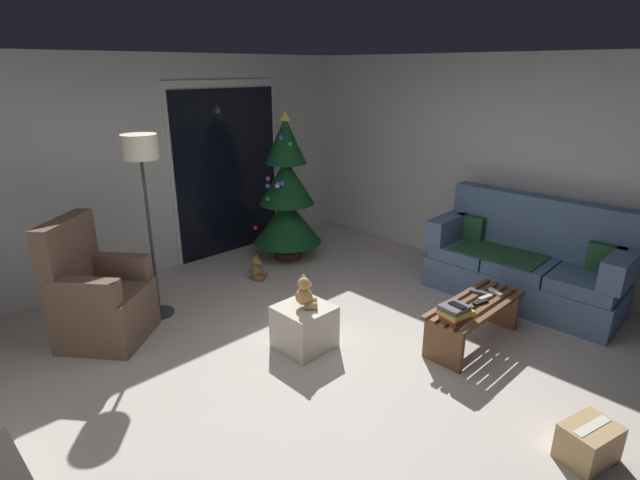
{
  "coord_description": "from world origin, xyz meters",
  "views": [
    {
      "loc": [
        -2.55,
        -2.33,
        2.35
      ],
      "look_at": [
        0.4,
        0.7,
        0.85
      ],
      "focal_mm": 27.52,
      "sensor_mm": 36.0,
      "label": 1
    }
  ],
  "objects_px": {
    "remote_graphite": "(478,292)",
    "armchair": "(98,298)",
    "christmas_tree": "(287,196)",
    "remote_white": "(496,292)",
    "floor_lamp": "(142,165)",
    "cardboard_box_taped_mid_floor": "(589,442)",
    "remote_silver": "(485,297)",
    "coffee_table": "(474,316)",
    "book_stack": "(455,312)",
    "ottoman": "(304,327)",
    "cell_phone": "(457,305)",
    "teddy_bear_honey": "(305,294)",
    "teddy_bear_chestnut_by_tree": "(256,269)",
    "remote_black": "(481,302)",
    "couch": "(526,263)"
  },
  "relations": [
    {
      "from": "cardboard_box_taped_mid_floor",
      "to": "teddy_bear_chestnut_by_tree",
      "type": "bearing_deg",
      "value": 86.77
    },
    {
      "from": "remote_graphite",
      "to": "remote_white",
      "type": "height_order",
      "value": "same"
    },
    {
      "from": "remote_silver",
      "to": "ottoman",
      "type": "height_order",
      "value": "remote_silver"
    },
    {
      "from": "coffee_table",
      "to": "remote_graphite",
      "type": "distance_m",
      "value": 0.25
    },
    {
      "from": "remote_graphite",
      "to": "coffee_table",
      "type": "bearing_deg",
      "value": -170.72
    },
    {
      "from": "coffee_table",
      "to": "cardboard_box_taped_mid_floor",
      "type": "distance_m",
      "value": 1.43
    },
    {
      "from": "remote_black",
      "to": "floor_lamp",
      "type": "xyz_separation_m",
      "value": [
        -1.77,
        2.5,
        1.1
      ]
    },
    {
      "from": "cell_phone",
      "to": "armchair",
      "type": "relative_size",
      "value": 0.13
    },
    {
      "from": "christmas_tree",
      "to": "teddy_bear_chestnut_by_tree",
      "type": "distance_m",
      "value": 1.04
    },
    {
      "from": "coffee_table",
      "to": "floor_lamp",
      "type": "relative_size",
      "value": 0.62
    },
    {
      "from": "remote_black",
      "to": "ottoman",
      "type": "distance_m",
      "value": 1.56
    },
    {
      "from": "floor_lamp",
      "to": "teddy_bear_honey",
      "type": "bearing_deg",
      "value": -66.48
    },
    {
      "from": "coffee_table",
      "to": "armchair",
      "type": "height_order",
      "value": "armchair"
    },
    {
      "from": "remote_silver",
      "to": "armchair",
      "type": "distance_m",
      "value": 3.45
    },
    {
      "from": "christmas_tree",
      "to": "ottoman",
      "type": "xyz_separation_m",
      "value": [
        -1.31,
        -1.74,
        -0.63
      ]
    },
    {
      "from": "remote_silver",
      "to": "remote_graphite",
      "type": "distance_m",
      "value": 0.11
    },
    {
      "from": "remote_silver",
      "to": "armchair",
      "type": "relative_size",
      "value": 0.14
    },
    {
      "from": "teddy_bear_chestnut_by_tree",
      "to": "cardboard_box_taped_mid_floor",
      "type": "relative_size",
      "value": 0.72
    },
    {
      "from": "ottoman",
      "to": "teddy_bear_chestnut_by_tree",
      "type": "height_order",
      "value": "ottoman"
    },
    {
      "from": "remote_graphite",
      "to": "armchair",
      "type": "xyz_separation_m",
      "value": [
        -2.53,
        2.31,
        -0.01
      ]
    },
    {
      "from": "couch",
      "to": "cardboard_box_taped_mid_floor",
      "type": "distance_m",
      "value": 2.35
    },
    {
      "from": "remote_white",
      "to": "remote_black",
      "type": "bearing_deg",
      "value": 22.45
    },
    {
      "from": "remote_graphite",
      "to": "ottoman",
      "type": "bearing_deg",
      "value": 130.9
    },
    {
      "from": "floor_lamp",
      "to": "cardboard_box_taped_mid_floor",
      "type": "bearing_deg",
      "value": -74.57
    },
    {
      "from": "remote_silver",
      "to": "cardboard_box_taped_mid_floor",
      "type": "xyz_separation_m",
      "value": [
        -0.87,
        -1.2,
        -0.28
      ]
    },
    {
      "from": "coffee_table",
      "to": "book_stack",
      "type": "relative_size",
      "value": 3.88
    },
    {
      "from": "teddy_bear_honey",
      "to": "cell_phone",
      "type": "bearing_deg",
      "value": -54.0
    },
    {
      "from": "remote_black",
      "to": "armchair",
      "type": "bearing_deg",
      "value": -122.41
    },
    {
      "from": "ottoman",
      "to": "couch",
      "type": "bearing_deg",
      "value": -21.47
    },
    {
      "from": "christmas_tree",
      "to": "ottoman",
      "type": "relative_size",
      "value": 4.24
    },
    {
      "from": "floor_lamp",
      "to": "coffee_table",
      "type": "bearing_deg",
      "value": -54.54
    },
    {
      "from": "cell_phone",
      "to": "christmas_tree",
      "type": "height_order",
      "value": "christmas_tree"
    },
    {
      "from": "couch",
      "to": "teddy_bear_chestnut_by_tree",
      "type": "height_order",
      "value": "couch"
    },
    {
      "from": "cell_phone",
      "to": "teddy_bear_honey",
      "type": "relative_size",
      "value": 0.5
    },
    {
      "from": "cell_phone",
      "to": "cardboard_box_taped_mid_floor",
      "type": "height_order",
      "value": "cell_phone"
    },
    {
      "from": "remote_silver",
      "to": "teddy_bear_chestnut_by_tree",
      "type": "xyz_separation_m",
      "value": [
        -0.66,
        2.49,
        -0.29
      ]
    },
    {
      "from": "remote_black",
      "to": "cardboard_box_taped_mid_floor",
      "type": "distance_m",
      "value": 1.43
    },
    {
      "from": "book_stack",
      "to": "cell_phone",
      "type": "bearing_deg",
      "value": -31.83
    },
    {
      "from": "remote_graphite",
      "to": "teddy_bear_chestnut_by_tree",
      "type": "distance_m",
      "value": 2.52
    },
    {
      "from": "remote_black",
      "to": "ottoman",
      "type": "height_order",
      "value": "remote_black"
    },
    {
      "from": "book_stack",
      "to": "ottoman",
      "type": "relative_size",
      "value": 0.64
    },
    {
      "from": "remote_silver",
      "to": "teddy_bear_honey",
      "type": "distance_m",
      "value": 1.61
    },
    {
      "from": "remote_silver",
      "to": "christmas_tree",
      "type": "xyz_separation_m",
      "value": [
        0.05,
        2.76,
        0.42
      ]
    },
    {
      "from": "book_stack",
      "to": "floor_lamp",
      "type": "relative_size",
      "value": 0.16
    },
    {
      "from": "floor_lamp",
      "to": "cardboard_box_taped_mid_floor",
      "type": "distance_m",
      "value": 4.06
    },
    {
      "from": "coffee_table",
      "to": "remote_graphite",
      "type": "bearing_deg",
      "value": 23.35
    },
    {
      "from": "christmas_tree",
      "to": "remote_white",
      "type": "bearing_deg",
      "value": -87.42
    },
    {
      "from": "remote_white",
      "to": "cardboard_box_taped_mid_floor",
      "type": "height_order",
      "value": "remote_white"
    },
    {
      "from": "coffee_table",
      "to": "cardboard_box_taped_mid_floor",
      "type": "xyz_separation_m",
      "value": [
        -0.74,
        -1.22,
        -0.14
      ]
    },
    {
      "from": "ottoman",
      "to": "remote_graphite",
      "type": "bearing_deg",
      "value": -35.03
    }
  ]
}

